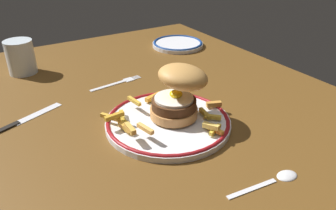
% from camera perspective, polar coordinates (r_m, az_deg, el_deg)
% --- Properties ---
extents(ground_plane, '(1.35, 0.93, 0.04)m').
position_cam_1_polar(ground_plane, '(0.66, 0.38, -6.34)').
color(ground_plane, brown).
extents(dinner_plate, '(0.25, 0.25, 0.02)m').
position_cam_1_polar(dinner_plate, '(0.67, -0.00, -2.85)').
color(dinner_plate, silver).
rests_on(dinner_plate, ground_plane).
extents(burger, '(0.12, 0.13, 0.11)m').
position_cam_1_polar(burger, '(0.65, 1.87, 2.49)').
color(burger, '#CB8A4A').
rests_on(burger, dinner_plate).
extents(fries_pile, '(0.20, 0.25, 0.03)m').
position_cam_1_polar(fries_pile, '(0.66, -1.24, -1.44)').
color(fries_pile, gold).
rests_on(fries_pile, dinner_plate).
extents(water_glass, '(0.07, 0.07, 0.09)m').
position_cam_1_polar(water_glass, '(0.98, -23.91, 7.17)').
color(water_glass, silver).
rests_on(water_glass, ground_plane).
extents(side_plate, '(0.17, 0.17, 0.02)m').
position_cam_1_polar(side_plate, '(1.12, 1.69, 10.47)').
color(side_plate, silver).
rests_on(side_plate, ground_plane).
extents(fork, '(0.03, 0.14, 0.00)m').
position_cam_1_polar(fork, '(0.86, -8.66, 3.82)').
color(fork, silver).
rests_on(fork, ground_plane).
extents(knife, '(0.08, 0.17, 0.01)m').
position_cam_1_polar(knife, '(0.74, -24.55, -2.78)').
color(knife, black).
rests_on(knife, ground_plane).
extents(spoon, '(0.03, 0.13, 0.01)m').
position_cam_1_polar(spoon, '(0.57, 18.69, -11.62)').
color(spoon, silver).
rests_on(spoon, ground_plane).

